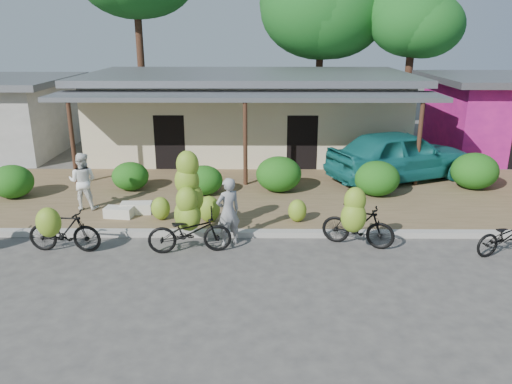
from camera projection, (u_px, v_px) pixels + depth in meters
ground at (238, 272)px, 10.76m from camera, size 100.00×100.00×0.00m
sidewalk at (245, 196)px, 15.50m from camera, size 60.00×6.00×0.12m
curb at (241, 233)px, 12.64m from camera, size 60.00×0.25×0.15m
shop_main at (249, 113)px, 20.63m from camera, size 13.00×8.50×3.35m
shop_pink at (502, 114)px, 20.62m from camera, size 6.00×6.00×3.25m
tree_center_right at (317, 7)px, 24.67m from camera, size 6.09×6.04×8.39m
tree_near_right at (409, 19)px, 22.92m from camera, size 4.24×4.05×7.07m
hedge_0 at (12, 182)px, 15.07m from camera, size 1.29×1.16×1.01m
hedge_1 at (130, 176)px, 15.82m from camera, size 1.16×1.04×0.90m
hedge_2 at (204, 180)px, 15.39m from camera, size 1.17×1.05×0.91m
hedge_3 at (279, 174)px, 15.66m from camera, size 1.43×1.29×1.12m
hedge_4 at (377, 178)px, 15.27m from camera, size 1.38×1.24×1.08m
hedge_5 at (475, 171)px, 15.93m from camera, size 1.49×1.34×1.16m
bike_left at (62, 230)px, 11.51m from camera, size 1.76×1.18×1.33m
bike_center at (189, 215)px, 11.71m from camera, size 2.01×1.27×2.32m
bike_right at (357, 222)px, 11.75m from camera, size 1.81×1.41×1.66m
bike_far_right at (507, 236)px, 11.54m from camera, size 1.81×1.14×0.90m
loose_banana_a at (161, 208)px, 13.35m from camera, size 0.51×0.43×0.63m
loose_banana_b at (209, 209)px, 13.17m from camera, size 0.58×0.49×0.72m
loose_banana_c at (297, 211)px, 13.22m from camera, size 0.49×0.42×0.61m
sack_near at (136, 208)px, 13.88m from camera, size 0.87×0.45×0.30m
sack_far at (119, 212)px, 13.58m from camera, size 0.79×0.48×0.28m
vendor at (228, 212)px, 11.93m from camera, size 0.74×0.67×1.69m
bystander at (83, 181)px, 14.03m from camera, size 0.82×0.66×1.63m
teal_van at (400, 155)px, 16.80m from camera, size 5.46×3.87×1.73m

